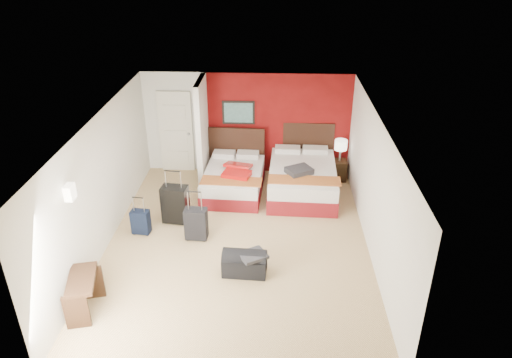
# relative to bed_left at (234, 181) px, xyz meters

# --- Properties ---
(ground) EXTENTS (6.50, 6.50, 0.00)m
(ground) POSITION_rel_bed_left_xyz_m (0.25, -2.08, -0.28)
(ground) COLOR #D6B984
(ground) RESTS_ON ground
(room_walls) EXTENTS (5.02, 6.52, 2.50)m
(room_walls) POSITION_rel_bed_left_xyz_m (-1.15, -0.66, 0.98)
(room_walls) COLOR silver
(room_walls) RESTS_ON ground
(red_accent_panel) EXTENTS (3.50, 0.04, 2.50)m
(red_accent_panel) POSITION_rel_bed_left_xyz_m (1.00, 1.15, 0.97)
(red_accent_panel) COLOR maroon
(red_accent_panel) RESTS_ON ground
(partition_wall) EXTENTS (0.12, 1.20, 2.50)m
(partition_wall) POSITION_rel_bed_left_xyz_m (-0.75, 0.53, 0.97)
(partition_wall) COLOR silver
(partition_wall) RESTS_ON ground
(entry_door) EXTENTS (0.82, 0.06, 2.05)m
(entry_door) POSITION_rel_bed_left_xyz_m (-1.50, 1.12, 0.75)
(entry_door) COLOR silver
(entry_door) RESTS_ON ground
(bed_left) EXTENTS (1.40, 1.93, 0.56)m
(bed_left) POSITION_rel_bed_left_xyz_m (0.00, 0.00, 0.00)
(bed_left) COLOR white
(bed_left) RESTS_ON ground
(bed_right) EXTENTS (1.60, 2.23, 0.65)m
(bed_right) POSITION_rel_bed_left_xyz_m (1.58, 0.02, 0.05)
(bed_right) COLOR silver
(bed_right) RESTS_ON ground
(red_suitcase_open) EXTENTS (0.79, 0.95, 0.10)m
(red_suitcase_open) POSITION_rel_bed_left_xyz_m (0.10, -0.10, 0.33)
(red_suitcase_open) COLOR red
(red_suitcase_open) RESTS_ON bed_left
(jacket_bundle) EXTENTS (0.67, 0.63, 0.13)m
(jacket_bundle) POSITION_rel_bed_left_xyz_m (1.48, -0.28, 0.43)
(jacket_bundle) COLOR #333337
(jacket_bundle) RESTS_ON bed_right
(nightstand) EXTENTS (0.36, 0.36, 0.50)m
(nightstand) POSITION_rel_bed_left_xyz_m (2.50, 0.74, -0.03)
(nightstand) COLOR black
(nightstand) RESTS_ON ground
(table_lamp) EXTENTS (0.37, 0.37, 0.53)m
(table_lamp) POSITION_rel_bed_left_xyz_m (2.50, 0.74, 0.49)
(table_lamp) COLOR white
(table_lamp) RESTS_ON nightstand
(suitcase_black) EXTENTS (0.56, 0.39, 0.79)m
(suitcase_black) POSITION_rel_bed_left_xyz_m (-1.08, -1.35, 0.11)
(suitcase_black) COLOR black
(suitcase_black) RESTS_ON ground
(suitcase_charcoal) EXTENTS (0.44, 0.29, 0.63)m
(suitcase_charcoal) POSITION_rel_bed_left_xyz_m (-0.57, -1.94, 0.04)
(suitcase_charcoal) COLOR black
(suitcase_charcoal) RESTS_ON ground
(suitcase_navy) EXTENTS (0.37, 0.25, 0.49)m
(suitcase_navy) POSITION_rel_bed_left_xyz_m (-1.70, -1.81, -0.03)
(suitcase_navy) COLOR black
(suitcase_navy) RESTS_ON ground
(duffel_bag) EXTENTS (0.79, 0.46, 0.39)m
(duffel_bag) POSITION_rel_bed_left_xyz_m (0.44, -2.97, -0.08)
(duffel_bag) COLOR black
(duffel_bag) RESTS_ON ground
(jacket_draped) EXTENTS (0.57, 0.55, 0.06)m
(jacket_draped) POSITION_rel_bed_left_xyz_m (0.59, -3.02, 0.14)
(jacket_draped) COLOR #313135
(jacket_draped) RESTS_ON duffel_bag
(desk) EXTENTS (0.58, 0.87, 0.67)m
(desk) POSITION_rel_bed_left_xyz_m (-1.99, -4.05, 0.05)
(desk) COLOR black
(desk) RESTS_ON ground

